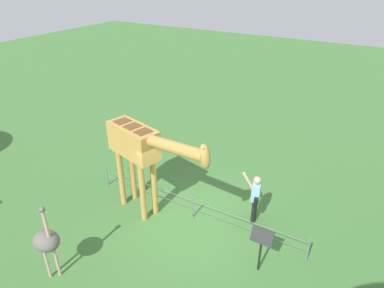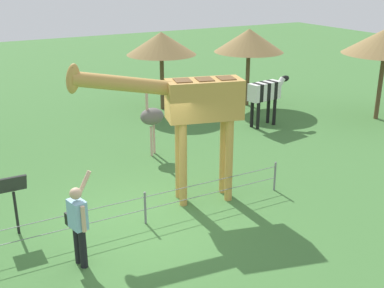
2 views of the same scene
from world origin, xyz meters
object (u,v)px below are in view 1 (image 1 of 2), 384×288
visitor (255,196)px  ostrich (47,241)px  giraffe (141,149)px  info_sign (261,242)px

visitor → ostrich: 5.77m
giraffe → visitor: 3.66m
giraffe → visitor: (3.08, 1.38, -1.41)m
ostrich → visitor: bearing=52.1°
ostrich → info_sign: 5.19m
giraffe → ostrich: size_ratio=1.72×
giraffe → ostrich: bearing=-98.2°
visitor → ostrich: (-3.54, -4.54, 0.27)m
ostrich → info_sign: bearing=32.7°
visitor → info_sign: (0.82, -1.74, 0.05)m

